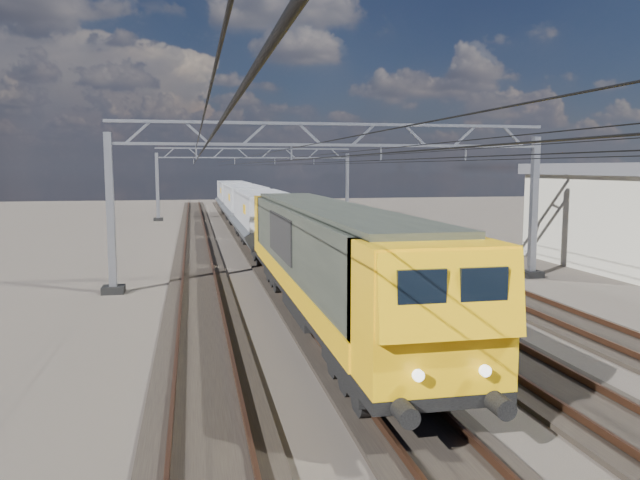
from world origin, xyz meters
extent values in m
plane|color=#29241E|center=(0.00, 0.00, 0.00)|extent=(160.00, 160.00, 0.00)
cube|color=black|center=(-6.00, 0.00, 0.06)|extent=(2.60, 140.00, 0.12)
cube|color=#543221|center=(-6.72, 0.00, 0.22)|extent=(0.08, 140.00, 0.16)
cube|color=#543221|center=(-5.28, 0.00, 0.22)|extent=(0.08, 140.00, 0.16)
cube|color=black|center=(-2.00, 0.00, 0.06)|extent=(2.60, 140.00, 0.12)
cube|color=#543221|center=(-2.72, 0.00, 0.22)|extent=(0.08, 140.00, 0.16)
cube|color=#543221|center=(-1.28, 0.00, 0.22)|extent=(0.08, 140.00, 0.16)
cube|color=black|center=(2.00, 0.00, 0.06)|extent=(2.60, 140.00, 0.12)
cube|color=#543221|center=(1.28, 0.00, 0.22)|extent=(0.08, 140.00, 0.16)
cube|color=#543221|center=(2.72, 0.00, 0.22)|extent=(0.08, 140.00, 0.16)
cube|color=black|center=(6.00, 0.00, 0.06)|extent=(2.60, 140.00, 0.12)
cube|color=#543221|center=(5.28, 0.00, 0.22)|extent=(0.08, 140.00, 0.16)
cube|color=#543221|center=(6.72, 0.00, 0.22)|extent=(0.08, 140.00, 0.16)
cube|color=gray|center=(-9.50, 4.00, 3.30)|extent=(0.30, 0.30, 6.60)
cube|color=gray|center=(9.50, 4.00, 3.30)|extent=(0.30, 0.30, 6.60)
cube|color=black|center=(-9.50, 4.00, 0.15)|extent=(0.90, 0.90, 0.30)
cube|color=black|center=(9.50, 4.00, 0.15)|extent=(0.90, 0.90, 0.30)
cube|color=gray|center=(0.00, 4.00, 7.05)|extent=(19.30, 0.18, 0.12)
cube|color=gray|center=(0.00, 4.00, 6.15)|extent=(19.30, 0.18, 0.12)
cube|color=gray|center=(-8.31, 4.00, 6.60)|extent=(1.03, 0.10, 0.94)
cube|color=gray|center=(-5.94, 4.00, 6.60)|extent=(1.03, 0.10, 0.94)
cube|color=gray|center=(-3.56, 4.00, 6.60)|extent=(1.03, 0.10, 0.94)
cube|color=gray|center=(-1.19, 4.00, 6.60)|extent=(1.03, 0.10, 0.94)
cube|color=gray|center=(1.19, 4.00, 6.60)|extent=(1.03, 0.10, 0.94)
cube|color=gray|center=(3.56, 4.00, 6.60)|extent=(1.03, 0.10, 0.94)
cube|color=gray|center=(5.94, 4.00, 6.60)|extent=(1.03, 0.10, 0.94)
cube|color=gray|center=(8.31, 4.00, 6.60)|extent=(1.03, 0.10, 0.94)
cube|color=gray|center=(-6.00, 4.00, 5.82)|extent=(0.06, 0.06, 0.65)
cube|color=gray|center=(-2.00, 4.00, 5.82)|extent=(0.06, 0.06, 0.65)
cube|color=gray|center=(2.00, 4.00, 5.82)|extent=(0.06, 0.06, 0.65)
cube|color=gray|center=(6.00, 4.00, 5.82)|extent=(0.06, 0.06, 0.65)
cube|color=gray|center=(-9.50, 40.00, 3.30)|extent=(0.30, 0.30, 6.60)
cube|color=gray|center=(9.50, 40.00, 3.30)|extent=(0.30, 0.30, 6.60)
cube|color=black|center=(-9.50, 40.00, 0.15)|extent=(0.90, 0.90, 0.30)
cube|color=black|center=(9.50, 40.00, 0.15)|extent=(0.90, 0.90, 0.30)
cube|color=gray|center=(0.00, 40.00, 7.05)|extent=(19.30, 0.18, 0.12)
cube|color=gray|center=(0.00, 40.00, 6.15)|extent=(19.30, 0.18, 0.12)
cube|color=gray|center=(-8.31, 40.00, 6.60)|extent=(1.03, 0.10, 0.94)
cube|color=gray|center=(-5.94, 40.00, 6.60)|extent=(1.03, 0.10, 0.94)
cube|color=gray|center=(-3.56, 40.00, 6.60)|extent=(1.03, 0.10, 0.94)
cube|color=gray|center=(-1.19, 40.00, 6.60)|extent=(1.03, 0.10, 0.94)
cube|color=gray|center=(1.19, 40.00, 6.60)|extent=(1.03, 0.10, 0.94)
cube|color=gray|center=(3.56, 40.00, 6.60)|extent=(1.03, 0.10, 0.94)
cube|color=gray|center=(5.94, 40.00, 6.60)|extent=(1.03, 0.10, 0.94)
cube|color=gray|center=(8.31, 40.00, 6.60)|extent=(1.03, 0.10, 0.94)
cube|color=gray|center=(-6.00, 40.00, 5.82)|extent=(0.06, 0.06, 0.65)
cube|color=gray|center=(-2.00, 40.00, 5.82)|extent=(0.06, 0.06, 0.65)
cube|color=gray|center=(2.00, 40.00, 5.82)|extent=(0.06, 0.06, 0.65)
cube|color=gray|center=(6.00, 40.00, 5.82)|extent=(0.06, 0.06, 0.65)
cylinder|color=black|center=(-6.00, 8.00, 5.50)|extent=(0.03, 140.00, 0.03)
cylinder|color=black|center=(-6.00, 8.00, 6.00)|extent=(0.03, 140.00, 0.03)
cylinder|color=black|center=(-2.00, 8.00, 5.50)|extent=(0.03, 140.00, 0.03)
cylinder|color=black|center=(-2.00, 8.00, 6.00)|extent=(0.03, 140.00, 0.03)
cylinder|color=black|center=(2.00, 8.00, 5.50)|extent=(0.03, 140.00, 0.03)
cylinder|color=black|center=(2.00, 8.00, 6.00)|extent=(0.03, 140.00, 0.03)
cylinder|color=black|center=(6.00, 8.00, 5.50)|extent=(0.03, 140.00, 0.03)
cylinder|color=black|center=(6.00, 8.00, 6.00)|extent=(0.03, 140.00, 0.03)
cube|color=black|center=(-2.00, -9.44, 0.75)|extent=(2.20, 3.60, 0.60)
cube|color=black|center=(-2.00, 3.56, 0.75)|extent=(2.20, 3.60, 0.60)
cube|color=black|center=(-2.00, -2.94, 1.13)|extent=(2.65, 20.00, 0.25)
cube|color=black|center=(-2.00, -2.94, 0.75)|extent=(2.20, 4.50, 0.75)
cube|color=#2A2F27|center=(-2.00, -2.94, 2.55)|extent=(2.65, 17.00, 2.60)
cube|color=#F2B00C|center=(-3.34, -2.94, 1.55)|extent=(0.04, 17.00, 0.60)
cube|color=#F2B00C|center=(-0.66, -2.94, 1.55)|extent=(0.04, 17.00, 0.60)
cube|color=black|center=(-3.35, -1.94, 2.90)|extent=(0.05, 5.00, 1.40)
cube|color=black|center=(-0.65, -1.94, 2.90)|extent=(0.05, 5.00, 1.40)
cube|color=#2A2F27|center=(-2.00, -2.94, 3.92)|extent=(2.25, 18.00, 0.15)
cube|color=#F2B00C|center=(-2.00, -12.04, 2.55)|extent=(2.65, 1.80, 2.60)
cube|color=#F2B00C|center=(-2.00, -12.99, 3.05)|extent=(2.60, 0.46, 1.52)
cube|color=black|center=(-2.55, -13.09, 3.15)|extent=(0.85, 0.08, 0.75)
cube|color=black|center=(-1.45, -13.09, 3.15)|extent=(0.85, 0.08, 0.75)
cylinder|color=black|center=(-2.85, -13.24, 1.15)|extent=(0.36, 0.50, 0.36)
cylinder|color=black|center=(-1.15, -13.24, 1.15)|extent=(0.36, 0.50, 0.36)
cylinder|color=white|center=(-2.60, -13.14, 1.75)|extent=(0.20, 0.08, 0.20)
cylinder|color=white|center=(-1.40, -13.14, 1.75)|extent=(0.20, 0.08, 0.20)
cube|color=#F2B00C|center=(-2.00, 6.16, 2.55)|extent=(2.65, 1.80, 2.60)
cube|color=#F2B00C|center=(-2.00, 7.11, 3.05)|extent=(2.60, 0.46, 1.52)
cube|color=black|center=(-2.55, 7.21, 3.15)|extent=(0.85, 0.08, 0.75)
cube|color=black|center=(-1.45, 7.21, 3.15)|extent=(0.85, 0.08, 0.75)
cylinder|color=black|center=(-2.85, 7.36, 1.15)|extent=(0.36, 0.50, 0.36)
cylinder|color=black|center=(-1.15, 7.36, 1.15)|extent=(0.36, 0.50, 0.36)
cylinder|color=white|center=(-2.60, 7.26, 1.75)|extent=(0.20, 0.08, 0.20)
cylinder|color=white|center=(-1.40, 7.26, 1.75)|extent=(0.20, 0.08, 0.20)
cube|color=black|center=(-2.00, 10.26, 0.72)|extent=(2.20, 2.60, 0.55)
cube|color=black|center=(-2.00, 19.26, 0.72)|extent=(2.20, 2.60, 0.55)
cube|color=black|center=(-2.00, 14.76, 1.08)|extent=(2.40, 13.00, 0.20)
cube|color=gray|center=(-2.00, 14.76, 2.80)|extent=(2.80, 12.00, 1.80)
cube|color=#4B4F53|center=(-2.95, 14.76, 1.55)|extent=(1.48, 12.00, 1.36)
cube|color=#4B4F53|center=(-1.05, 14.76, 1.55)|extent=(1.48, 12.00, 1.36)
cube|color=#F2B00C|center=(-3.42, 11.76, 2.90)|extent=(0.04, 1.20, 0.50)
cube|color=black|center=(-2.00, 24.46, 0.72)|extent=(2.20, 2.60, 0.55)
cube|color=black|center=(-2.00, 33.46, 0.72)|extent=(2.20, 2.60, 0.55)
cube|color=black|center=(-2.00, 28.96, 1.08)|extent=(2.40, 13.00, 0.20)
cube|color=gray|center=(-2.00, 28.96, 2.80)|extent=(2.80, 12.00, 1.80)
cube|color=#4B4F53|center=(-2.95, 28.96, 1.55)|extent=(1.48, 12.00, 1.36)
cube|color=#4B4F53|center=(-1.05, 28.96, 1.55)|extent=(1.48, 12.00, 1.36)
cube|color=#F2B00C|center=(-3.42, 25.96, 2.90)|extent=(0.04, 1.20, 0.50)
cube|color=black|center=(-2.00, 38.66, 0.72)|extent=(2.20, 2.60, 0.55)
cube|color=black|center=(-2.00, 47.66, 0.72)|extent=(2.20, 2.60, 0.55)
cube|color=black|center=(-2.00, 43.16, 1.08)|extent=(2.40, 13.00, 0.20)
cube|color=gray|center=(-2.00, 43.16, 2.80)|extent=(2.80, 12.00, 1.80)
cube|color=#4B4F53|center=(-2.95, 43.16, 1.55)|extent=(1.48, 12.00, 1.36)
cube|color=#4B4F53|center=(-1.05, 43.16, 1.55)|extent=(1.48, 12.00, 1.36)
cube|color=#F2B00C|center=(-3.42, 40.16, 2.90)|extent=(0.04, 1.20, 0.50)
camera|label=1|loc=(-6.21, -22.61, 5.18)|focal=35.00mm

